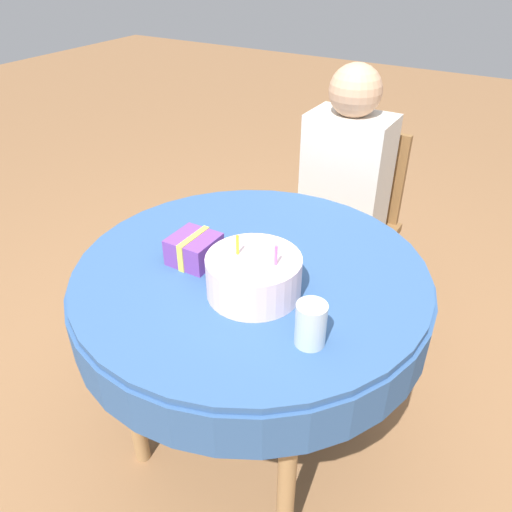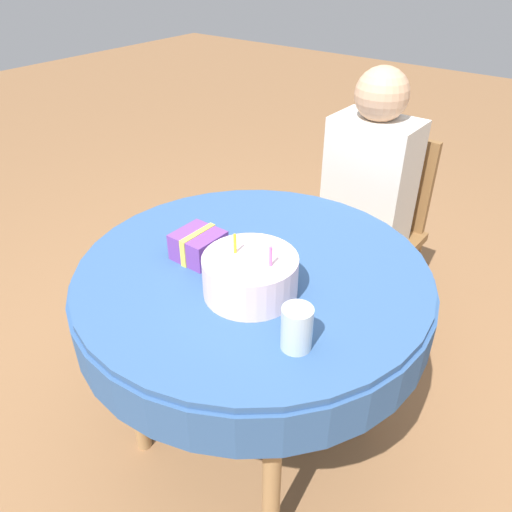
{
  "view_description": "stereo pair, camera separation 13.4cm",
  "coord_description": "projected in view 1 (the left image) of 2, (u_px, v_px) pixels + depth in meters",
  "views": [
    {
      "loc": [
        0.61,
        -0.99,
        1.53
      ],
      "look_at": [
        0.03,
        -0.03,
        0.8
      ],
      "focal_mm": 35.0,
      "sensor_mm": 36.0,
      "label": 1
    },
    {
      "loc": [
        0.72,
        -0.92,
        1.53
      ],
      "look_at": [
        0.03,
        -0.03,
        0.8
      ],
      "focal_mm": 35.0,
      "sensor_mm": 36.0,
      "label": 2
    }
  ],
  "objects": [
    {
      "name": "ground_plane",
      "position": [
        252.0,
        433.0,
        1.81
      ],
      "size": [
        12.0,
        12.0,
        0.0
      ],
      "primitive_type": "plane",
      "color": "#8C603D"
    },
    {
      "name": "dining_table",
      "position": [
        251.0,
        292.0,
        1.46
      ],
      "size": [
        1.02,
        1.02,
        0.73
      ],
      "color": "#335689",
      "rests_on": "ground_plane"
    },
    {
      "name": "chair",
      "position": [
        347.0,
        220.0,
        2.2
      ],
      "size": [
        0.42,
        0.42,
        0.84
      ],
      "rotation": [
        0.0,
        0.0,
        -0.01
      ],
      "color": "brown",
      "rests_on": "ground_plane"
    },
    {
      "name": "person",
      "position": [
        344.0,
        182.0,
        2.02
      ],
      "size": [
        0.33,
        0.31,
        1.13
      ],
      "rotation": [
        0.0,
        0.0,
        -0.01
      ],
      "color": "tan",
      "rests_on": "ground_plane"
    },
    {
      "name": "birthday_cake",
      "position": [
        254.0,
        275.0,
        1.28
      ],
      "size": [
        0.25,
        0.25,
        0.16
      ],
      "color": "silver",
      "rests_on": "dining_table"
    },
    {
      "name": "drinking_glass",
      "position": [
        311.0,
        324.0,
        1.12
      ],
      "size": [
        0.07,
        0.07,
        0.11
      ],
      "color": "silver",
      "rests_on": "dining_table"
    },
    {
      "name": "gift_box",
      "position": [
        194.0,
        249.0,
        1.41
      ],
      "size": [
        0.12,
        0.13,
        0.09
      ],
      "color": "#753D99",
      "rests_on": "dining_table"
    }
  ]
}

